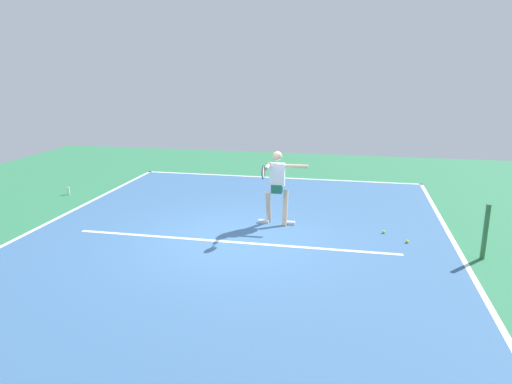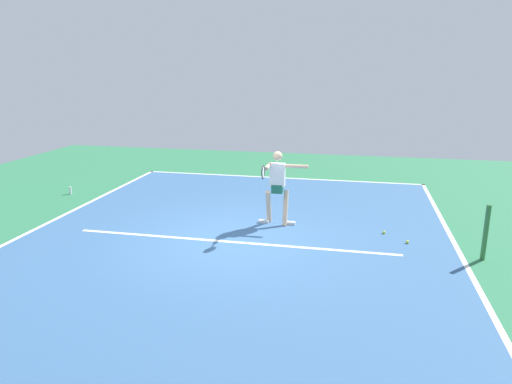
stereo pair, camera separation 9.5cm
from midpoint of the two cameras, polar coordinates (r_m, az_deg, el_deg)
name	(u,v)px [view 1 (the left image)]	position (r m, az deg, el deg)	size (l,w,h in m)	color
ground_plane	(233,240)	(9.88, -3.05, -5.86)	(21.13, 21.13, 0.00)	#2D754C
court_surface	(233,240)	(9.88, -3.05, -5.85)	(9.09, 11.91, 0.00)	#38608E
court_line_baseline_near	(278,178)	(15.43, 2.48, 1.75)	(9.09, 0.10, 0.01)	white
court_line_sideline_left	(462,257)	(9.82, 23.46, -7.24)	(0.10, 11.91, 0.01)	white
court_line_sideline_right	(42,226)	(11.80, -24.74, -3.76)	(0.10, 11.91, 0.01)	white
court_line_service	(232,242)	(9.78, -3.22, -6.07)	(6.82, 0.10, 0.01)	white
court_line_centre_mark	(277,179)	(15.23, 2.36, 1.59)	(0.10, 0.30, 0.01)	white
net_post	(485,232)	(9.73, 25.80, -4.37)	(0.09, 0.09, 1.07)	#38753D
tennis_player	(277,183)	(10.59, 2.31, 1.06)	(1.12, 1.19, 1.71)	beige
tennis_ball_by_baseline	(407,241)	(10.18, 17.60, -5.73)	(0.07, 0.07, 0.07)	#C6E53D
tennis_ball_near_player	(384,232)	(10.61, 14.97, -4.69)	(0.07, 0.07, 0.07)	#C6E53D
tennis_ball_by_sideline	(274,189)	(13.83, 2.03, 0.34)	(0.07, 0.07, 0.07)	#CCE033
water_bottle	(69,191)	(14.37, -21.95, 0.13)	(0.07, 0.07, 0.22)	white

